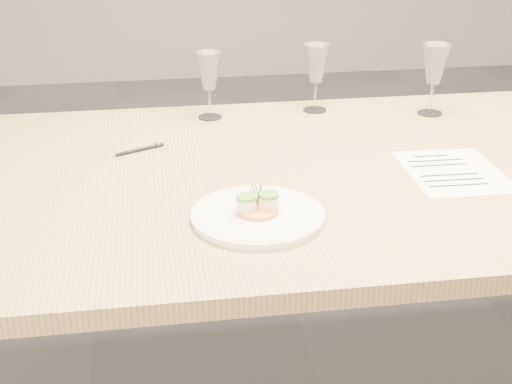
{
  "coord_description": "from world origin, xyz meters",
  "views": [
    {
      "loc": [
        -0.44,
        -1.45,
        1.37
      ],
      "look_at": [
        -0.25,
        -0.22,
        0.8
      ],
      "focal_mm": 50.0,
      "sensor_mm": 36.0,
      "label": 1
    }
  ],
  "objects": [
    {
      "name": "dining_table",
      "position": [
        0.0,
        0.0,
        0.68
      ],
      "size": [
        2.4,
        1.0,
        0.75
      ],
      "color": "tan",
      "rests_on": "ground"
    },
    {
      "name": "dinner_plate",
      "position": [
        -0.25,
        -0.24,
        0.76
      ],
      "size": [
        0.26,
        0.26,
        0.07
      ],
      "rotation": [
        0.0,
        0.0,
        0.13
      ],
      "color": "white",
      "rests_on": "dining_table"
    },
    {
      "name": "recipe_sheet",
      "position": [
        0.22,
        -0.07,
        0.75
      ],
      "size": [
        0.21,
        0.27,
        0.0
      ],
      "rotation": [
        0.0,
        0.0,
        -0.02
      ],
      "color": "white",
      "rests_on": "dining_table"
    },
    {
      "name": "ballpoint_pen",
      "position": [
        -0.47,
        0.16,
        0.75
      ],
      "size": [
        0.12,
        0.06,
        0.01
      ],
      "rotation": [
        0.0,
        0.0,
        0.45
      ],
      "color": "black",
      "rests_on": "dining_table"
    },
    {
      "name": "wine_glass_0",
      "position": [
        -0.28,
        0.39,
        0.88
      ],
      "size": [
        0.07,
        0.07,
        0.18
      ],
      "color": "white",
      "rests_on": "dining_table"
    },
    {
      "name": "wine_glass_1",
      "position": [
        0.01,
        0.41,
        0.88
      ],
      "size": [
        0.07,
        0.07,
        0.19
      ],
      "color": "white",
      "rests_on": "dining_table"
    },
    {
      "name": "wine_glass_2",
      "position": [
        0.32,
        0.33,
        0.88
      ],
      "size": [
        0.08,
        0.08,
        0.19
      ],
      "color": "white",
      "rests_on": "dining_table"
    }
  ]
}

